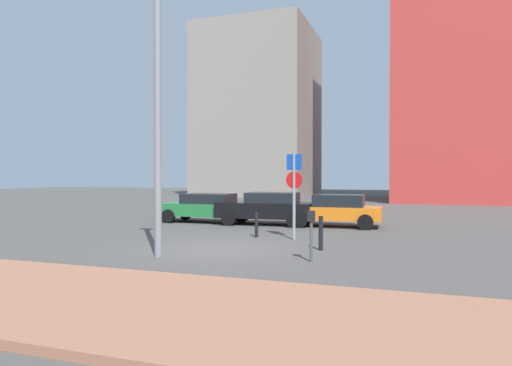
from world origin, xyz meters
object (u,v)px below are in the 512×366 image
parking_sign_post (294,185)px  street_lamp (158,83)px  traffic_bollard_mid (321,233)px  parked_car_black (267,208)px  parking_meter (311,228)px  traffic_bollard_near (257,225)px  parked_car_orange (336,210)px  parked_car_green (207,207)px

parking_sign_post → street_lamp: size_ratio=0.36×
traffic_bollard_mid → parked_car_black: bearing=120.9°
parking_meter → traffic_bollard_mid: parking_meter is taller
parking_sign_post → parked_car_black: bearing=119.1°
parking_sign_post → street_lamp: street_lamp is taller
parking_sign_post → street_lamp: (-2.66, -4.53, 2.87)m
parked_car_black → traffic_bollard_near: parked_car_black is taller
parked_car_black → traffic_bollard_mid: parked_car_black is taller
parked_car_black → traffic_bollard_near: bearing=-76.9°
traffic_bollard_mid → parking_sign_post: bearing=124.5°
traffic_bollard_near → traffic_bollard_mid: (2.77, -2.08, 0.06)m
parked_car_black → parking_sign_post: (2.40, -4.31, 1.12)m
traffic_bollard_near → traffic_bollard_mid: bearing=-36.9°
parked_car_orange → street_lamp: (-3.35, -9.03, 4.02)m
parked_car_orange → traffic_bollard_near: bearing=-115.9°
parking_sign_post → traffic_bollard_near: parking_sign_post is taller
traffic_bollard_mid → parking_meter: bearing=-85.9°
parked_car_black → street_lamp: 9.71m
parking_sign_post → traffic_bollard_mid: bearing=-55.5°
parked_car_orange → parking_meter: size_ratio=3.07×
parked_car_black → parked_car_orange: parked_car_black is taller
parked_car_orange → parking_sign_post: size_ratio=1.36×
parked_car_green → parked_car_orange: bearing=1.4°
parked_car_green → parking_sign_post: parking_sign_post is taller
street_lamp → traffic_bollard_mid: street_lamp is taller
parked_car_green → parked_car_orange: 6.13m
street_lamp → parked_car_green: bearing=107.4°
parking_meter → street_lamp: size_ratio=0.16×
parked_car_black → street_lamp: size_ratio=0.54×
parked_car_green → parked_car_black: (3.04, -0.04, 0.05)m
parked_car_green → parking_meter: (6.92, -8.21, 0.13)m
parked_car_orange → street_lamp: size_ratio=0.50×
street_lamp → traffic_bollard_near: street_lamp is taller
parked_car_black → parking_sign_post: size_ratio=1.48×
parked_car_green → street_lamp: size_ratio=0.55×
parked_car_orange → traffic_bollard_mid: bearing=-84.2°
parked_car_green → parking_meter: 10.74m
parked_car_green → parked_car_orange: (6.13, 0.15, 0.01)m
parked_car_black → parking_meter: parked_car_black is taller
parked_car_black → traffic_bollard_near: (0.97, -4.19, -0.33)m
parked_car_green → traffic_bollard_near: 5.83m
traffic_bollard_near → street_lamp: bearing=-104.8°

